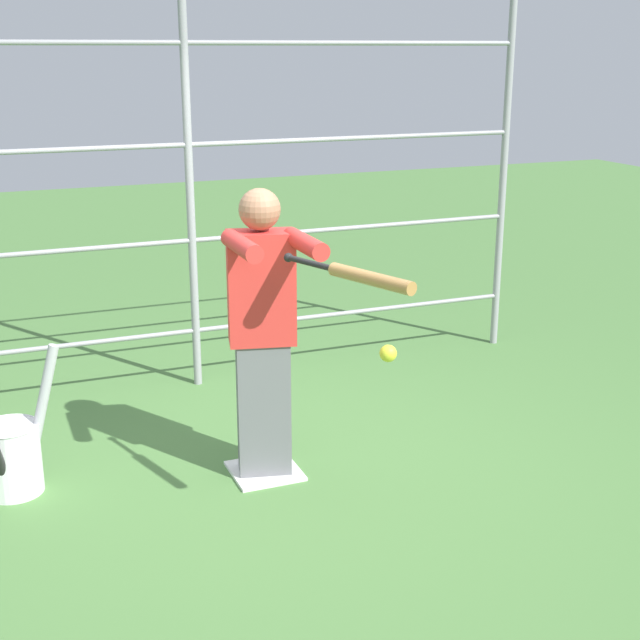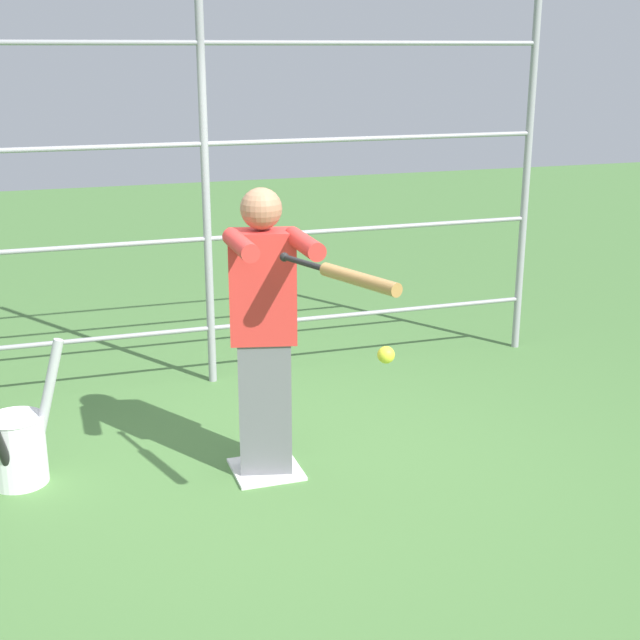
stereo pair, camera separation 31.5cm
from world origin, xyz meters
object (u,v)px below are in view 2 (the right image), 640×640
object	(u,v)px
baseball_bat_swinging	(349,276)
bat_bucket	(18,446)
softball_in_flight	(386,355)
batter	(264,325)

from	to	relation	value
baseball_bat_swinging	bat_bucket	xyz separation A→B (m)	(1.58, -1.26, -1.20)
bat_bucket	softball_in_flight	bearing A→B (deg)	157.30
baseball_bat_swinging	batter	bearing A→B (deg)	-80.01
batter	bat_bucket	world-z (taller)	batter
baseball_bat_swinging	softball_in_flight	distance (m)	0.82
baseball_bat_swinging	softball_in_flight	xyz separation A→B (m)	(-0.38, -0.44, -0.58)
baseball_bat_swinging	softball_in_flight	bearing A→B (deg)	-130.50
batter	baseball_bat_swinging	world-z (taller)	batter
softball_in_flight	bat_bucket	distance (m)	2.21
baseball_bat_swinging	softball_in_flight	size ratio (longest dim) A/B	9.01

